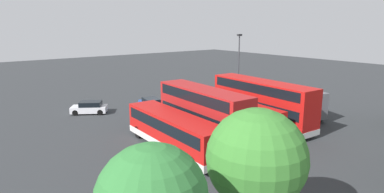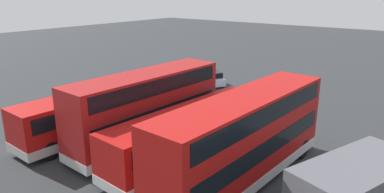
{
  "view_description": "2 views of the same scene",
  "coord_description": "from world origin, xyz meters",
  "px_view_note": "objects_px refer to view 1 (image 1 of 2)",
  "views": [
    {
      "loc": [
        19.78,
        32.39,
        10.12
      ],
      "look_at": [
        -2.68,
        3.0,
        1.96
      ],
      "focal_mm": 30.75,
      "sensor_mm": 36.0,
      "label": 1
    },
    {
      "loc": [
        -13.33,
        25.16,
        9.39
      ],
      "look_at": [
        2.31,
        4.95,
        1.68
      ],
      "focal_mm": 33.24,
      "sensor_mm": 36.0,
      "label": 2
    }
  ],
  "objects_px": {
    "bus_double_decker_near_end": "(262,101)",
    "car_hatchback_silver": "(151,104)",
    "lamp_post_tall": "(239,62)",
    "bus_single_deck_fourth": "(174,130)",
    "bus_double_decker_third": "(203,111)",
    "bus_single_deck_second": "(231,114)",
    "box_truck_blue": "(297,101)",
    "waste_bin_yellow": "(204,107)",
    "car_small_green": "(90,108)"
  },
  "relations": [
    {
      "from": "bus_single_deck_second",
      "to": "car_small_green",
      "type": "xyz_separation_m",
      "value": [
        8.68,
        -14.43,
        -0.92
      ]
    },
    {
      "from": "bus_double_decker_third",
      "to": "waste_bin_yellow",
      "type": "distance_m",
      "value": 9.79
    },
    {
      "from": "bus_single_deck_second",
      "to": "box_truck_blue",
      "type": "xyz_separation_m",
      "value": [
        -9.44,
        0.66,
        0.08
      ]
    },
    {
      "from": "car_hatchback_silver",
      "to": "lamp_post_tall",
      "type": "bearing_deg",
      "value": 167.87
    },
    {
      "from": "car_hatchback_silver",
      "to": "bus_double_decker_third",
      "type": "bearing_deg",
      "value": 83.26
    },
    {
      "from": "bus_single_deck_second",
      "to": "waste_bin_yellow",
      "type": "height_order",
      "value": "bus_single_deck_second"
    },
    {
      "from": "waste_bin_yellow",
      "to": "lamp_post_tall",
      "type": "bearing_deg",
      "value": -167.5
    },
    {
      "from": "bus_single_deck_fourth",
      "to": "car_hatchback_silver",
      "type": "distance_m",
      "value": 13.4
    },
    {
      "from": "bus_single_deck_second",
      "to": "car_small_green",
      "type": "bearing_deg",
      "value": -58.97
    },
    {
      "from": "bus_double_decker_near_end",
      "to": "car_hatchback_silver",
      "type": "xyz_separation_m",
      "value": [
        5.85,
        -12.12,
        -1.75
      ]
    },
    {
      "from": "car_small_green",
      "to": "lamp_post_tall",
      "type": "relative_size",
      "value": 0.49
    },
    {
      "from": "car_small_green",
      "to": "lamp_post_tall",
      "type": "distance_m",
      "value": 19.91
    },
    {
      "from": "box_truck_blue",
      "to": "car_small_green",
      "type": "relative_size",
      "value": 1.84
    },
    {
      "from": "lamp_post_tall",
      "to": "bus_single_deck_fourth",
      "type": "bearing_deg",
      "value": 29.61
    },
    {
      "from": "bus_double_decker_near_end",
      "to": "lamp_post_tall",
      "type": "xyz_separation_m",
      "value": [
        -6.24,
        -9.52,
        2.67
      ]
    },
    {
      "from": "bus_double_decker_near_end",
      "to": "box_truck_blue",
      "type": "relative_size",
      "value": 1.54
    },
    {
      "from": "car_hatchback_silver",
      "to": "waste_bin_yellow",
      "type": "relative_size",
      "value": 4.56
    },
    {
      "from": "bus_double_decker_near_end",
      "to": "bus_single_deck_second",
      "type": "height_order",
      "value": "bus_double_decker_near_end"
    },
    {
      "from": "bus_single_deck_fourth",
      "to": "car_hatchback_silver",
      "type": "height_order",
      "value": "bus_single_deck_fourth"
    },
    {
      "from": "car_small_green",
      "to": "bus_double_decker_near_end",
      "type": "bearing_deg",
      "value": 129.81
    },
    {
      "from": "bus_double_decker_third",
      "to": "bus_single_deck_second",
      "type": "bearing_deg",
      "value": 178.49
    },
    {
      "from": "bus_single_deck_fourth",
      "to": "box_truck_blue",
      "type": "xyz_separation_m",
      "value": [
        -16.65,
        -0.06,
        0.08
      ]
    },
    {
      "from": "bus_single_deck_second",
      "to": "bus_single_deck_fourth",
      "type": "xyz_separation_m",
      "value": [
        7.21,
        0.71,
        -0.0
      ]
    },
    {
      "from": "bus_single_deck_second",
      "to": "box_truck_blue",
      "type": "distance_m",
      "value": 9.47
    },
    {
      "from": "bus_double_decker_near_end",
      "to": "car_hatchback_silver",
      "type": "relative_size",
      "value": 2.8
    },
    {
      "from": "box_truck_blue",
      "to": "bus_double_decker_third",
      "type": "bearing_deg",
      "value": -3.32
    },
    {
      "from": "bus_double_decker_third",
      "to": "lamp_post_tall",
      "type": "relative_size",
      "value": 1.24
    },
    {
      "from": "bus_double_decker_third",
      "to": "lamp_post_tall",
      "type": "bearing_deg",
      "value": -146.33
    },
    {
      "from": "bus_single_deck_second",
      "to": "car_small_green",
      "type": "relative_size",
      "value": 2.68
    },
    {
      "from": "car_small_green",
      "to": "bus_single_deck_fourth",
      "type": "bearing_deg",
      "value": 95.53
    },
    {
      "from": "waste_bin_yellow",
      "to": "bus_double_decker_third",
      "type": "bearing_deg",
      "value": 49.97
    },
    {
      "from": "bus_double_decker_near_end",
      "to": "bus_single_deck_fourth",
      "type": "relative_size",
      "value": 1.06
    },
    {
      "from": "bus_double_decker_third",
      "to": "car_hatchback_silver",
      "type": "bearing_deg",
      "value": -96.74
    },
    {
      "from": "bus_double_decker_near_end",
      "to": "car_hatchback_silver",
      "type": "height_order",
      "value": "bus_double_decker_near_end"
    },
    {
      "from": "bus_double_decker_near_end",
      "to": "bus_double_decker_third",
      "type": "relative_size",
      "value": 1.11
    },
    {
      "from": "bus_single_deck_second",
      "to": "car_small_green",
      "type": "height_order",
      "value": "bus_single_deck_second"
    },
    {
      "from": "bus_single_deck_second",
      "to": "box_truck_blue",
      "type": "height_order",
      "value": "box_truck_blue"
    },
    {
      "from": "bus_double_decker_third",
      "to": "car_hatchback_silver",
      "type": "relative_size",
      "value": 2.53
    },
    {
      "from": "lamp_post_tall",
      "to": "bus_single_deck_second",
      "type": "bearing_deg",
      "value": 42.23
    },
    {
      "from": "bus_double_decker_third",
      "to": "box_truck_blue",
      "type": "bearing_deg",
      "value": 176.68
    },
    {
      "from": "box_truck_blue",
      "to": "car_hatchback_silver",
      "type": "relative_size",
      "value": 1.82
    },
    {
      "from": "bus_single_deck_second",
      "to": "bus_double_decker_near_end",
      "type": "bearing_deg",
      "value": 172.84
    },
    {
      "from": "bus_single_deck_fourth",
      "to": "lamp_post_tall",
      "type": "xyz_separation_m",
      "value": [
        -17.19,
        -9.76,
        3.5
      ]
    },
    {
      "from": "bus_double_decker_third",
      "to": "car_hatchback_silver",
      "type": "height_order",
      "value": "bus_double_decker_third"
    },
    {
      "from": "car_small_green",
      "to": "car_hatchback_silver",
      "type": "bearing_deg",
      "value": 157.04
    },
    {
      "from": "car_hatchback_silver",
      "to": "waste_bin_yellow",
      "type": "bearing_deg",
      "value": 138.78
    },
    {
      "from": "bus_double_decker_third",
      "to": "car_small_green",
      "type": "distance_m",
      "value": 15.35
    },
    {
      "from": "bus_single_deck_second",
      "to": "bus_single_deck_fourth",
      "type": "relative_size",
      "value": 1.01
    },
    {
      "from": "box_truck_blue",
      "to": "car_small_green",
      "type": "bearing_deg",
      "value": -39.78
    },
    {
      "from": "bus_single_deck_second",
      "to": "waste_bin_yellow",
      "type": "distance_m",
      "value": 7.99
    }
  ]
}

